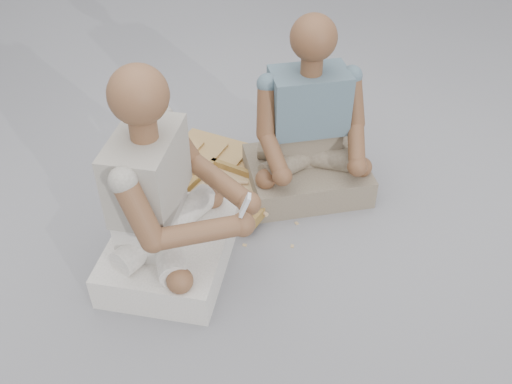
# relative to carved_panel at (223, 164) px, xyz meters

# --- Properties ---
(ground) EXTENTS (60.00, 60.00, 0.00)m
(ground) POSITION_rel_carved_panel_xyz_m (0.26, -0.70, -0.02)
(ground) COLOR gray
(ground) RESTS_ON ground
(carved_panel) EXTENTS (0.75, 0.61, 0.04)m
(carved_panel) POSITION_rel_carved_panel_xyz_m (0.00, 0.00, 0.00)
(carved_panel) COLOR #AD8B43
(carved_panel) RESTS_ON ground
(tool_tray) EXTENTS (0.54, 0.50, 0.06)m
(tool_tray) POSITION_rel_carved_panel_xyz_m (0.10, -0.30, 0.04)
(tool_tray) COLOR brown
(tool_tray) RESTS_ON carved_panel
(chisel_0) EXTENTS (0.09, 0.21, 0.02)m
(chisel_0) POSITION_rel_carved_panel_xyz_m (0.19, -0.42, 0.05)
(chisel_0) COLOR silver
(chisel_0) RESTS_ON tool_tray
(chisel_1) EXTENTS (0.19, 0.15, 0.02)m
(chisel_1) POSITION_rel_carved_panel_xyz_m (0.18, -0.43, 0.05)
(chisel_1) COLOR silver
(chisel_1) RESTS_ON tool_tray
(chisel_2) EXTENTS (0.19, 0.14, 0.02)m
(chisel_2) POSITION_rel_carved_panel_xyz_m (0.26, -0.32, 0.05)
(chisel_2) COLOR silver
(chisel_2) RESTS_ON tool_tray
(chisel_3) EXTENTS (0.18, 0.16, 0.02)m
(chisel_3) POSITION_rel_carved_panel_xyz_m (0.25, -0.41, 0.05)
(chisel_3) COLOR silver
(chisel_3) RESTS_ON tool_tray
(chisel_4) EXTENTS (0.22, 0.05, 0.02)m
(chisel_4) POSITION_rel_carved_panel_xyz_m (0.21, -0.37, 0.05)
(chisel_4) COLOR silver
(chisel_4) RESTS_ON tool_tray
(chisel_5) EXTENTS (0.10, 0.21, 0.02)m
(chisel_5) POSITION_rel_carved_panel_xyz_m (0.10, -0.47, 0.04)
(chisel_5) COLOR silver
(chisel_5) RESTS_ON tool_tray
(chisel_6) EXTENTS (0.22, 0.04, 0.02)m
(chisel_6) POSITION_rel_carved_panel_xyz_m (0.11, -0.22, 0.05)
(chisel_6) COLOR silver
(chisel_6) RESTS_ON tool_tray
(chisel_7) EXTENTS (0.21, 0.10, 0.02)m
(chisel_7) POSITION_rel_carved_panel_xyz_m (0.08, -0.26, 0.04)
(chisel_7) COLOR silver
(chisel_7) RESTS_ON tool_tray
(wood_chip_0) EXTENTS (0.02, 0.02, 0.00)m
(wood_chip_0) POSITION_rel_carved_panel_xyz_m (-0.02, -0.14, -0.02)
(wood_chip_0) COLOR #D4B57D
(wood_chip_0) RESTS_ON ground
(wood_chip_1) EXTENTS (0.02, 0.02, 0.00)m
(wood_chip_1) POSITION_rel_carved_panel_xyz_m (-0.16, -0.50, -0.02)
(wood_chip_1) COLOR #D4B57D
(wood_chip_1) RESTS_ON ground
(wood_chip_2) EXTENTS (0.02, 0.02, 0.00)m
(wood_chip_2) POSITION_rel_carved_panel_xyz_m (-0.11, -0.14, -0.02)
(wood_chip_2) COLOR #D4B57D
(wood_chip_2) RESTS_ON ground
(wood_chip_3) EXTENTS (0.02, 0.02, 0.00)m
(wood_chip_3) POSITION_rel_carved_panel_xyz_m (-0.02, -0.16, -0.02)
(wood_chip_3) COLOR #D4B57D
(wood_chip_3) RESTS_ON ground
(wood_chip_4) EXTENTS (0.02, 0.02, 0.00)m
(wood_chip_4) POSITION_rel_carved_panel_xyz_m (-0.12, -0.00, -0.02)
(wood_chip_4) COLOR #D4B57D
(wood_chip_4) RESTS_ON ground
(wood_chip_5) EXTENTS (0.02, 0.02, 0.00)m
(wood_chip_5) POSITION_rel_carved_panel_xyz_m (0.20, -0.51, -0.02)
(wood_chip_5) COLOR #D4B57D
(wood_chip_5) RESTS_ON ground
(wood_chip_6) EXTENTS (0.02, 0.02, 0.00)m
(wood_chip_6) POSITION_rel_carved_panel_xyz_m (0.44, -0.41, -0.02)
(wood_chip_6) COLOR #D4B57D
(wood_chip_6) RESTS_ON ground
(wood_chip_7) EXTENTS (0.02, 0.02, 0.00)m
(wood_chip_7) POSITION_rel_carved_panel_xyz_m (0.23, -0.24, -0.02)
(wood_chip_7) COLOR #D4B57D
(wood_chip_7) RESTS_ON ground
(wood_chip_8) EXTENTS (0.02, 0.02, 0.00)m
(wood_chip_8) POSITION_rel_carved_panel_xyz_m (0.43, -0.57, -0.02)
(wood_chip_8) COLOR #D4B57D
(wood_chip_8) RESTS_ON ground
(wood_chip_9) EXTENTS (0.02, 0.02, 0.00)m
(wood_chip_9) POSITION_rel_carved_panel_xyz_m (0.21, -0.60, -0.02)
(wood_chip_9) COLOR #D4B57D
(wood_chip_9) RESTS_ON ground
(wood_chip_10) EXTENTS (0.02, 0.02, 0.00)m
(wood_chip_10) POSITION_rel_carved_panel_xyz_m (-0.15, -0.18, -0.02)
(wood_chip_10) COLOR #D4B57D
(wood_chip_10) RESTS_ON ground
(wood_chip_11) EXTENTS (0.02, 0.02, 0.00)m
(wood_chip_11) POSITION_rel_carved_panel_xyz_m (0.03, 0.09, -0.02)
(wood_chip_11) COLOR #D4B57D
(wood_chip_11) RESTS_ON ground
(wood_chip_12) EXTENTS (0.02, 0.02, 0.00)m
(wood_chip_12) POSITION_rel_carved_panel_xyz_m (0.41, -0.02, -0.02)
(wood_chip_12) COLOR #D4B57D
(wood_chip_12) RESTS_ON ground
(wood_chip_13) EXTENTS (0.02, 0.02, 0.00)m
(wood_chip_13) POSITION_rel_carved_panel_xyz_m (-0.25, -0.44, -0.02)
(wood_chip_13) COLOR #D4B57D
(wood_chip_13) RESTS_ON ground
(wood_chip_14) EXTENTS (0.02, 0.02, 0.00)m
(wood_chip_14) POSITION_rel_carved_panel_xyz_m (-0.19, -0.42, -0.02)
(wood_chip_14) COLOR #D4B57D
(wood_chip_14) RESTS_ON ground
(craftsman) EXTENTS (0.68, 0.66, 0.99)m
(craftsman) POSITION_rel_carved_panel_xyz_m (-0.11, -0.75, 0.32)
(craftsman) COLOR silver
(craftsman) RESTS_ON ground
(companion) EXTENTS (0.72, 0.64, 0.94)m
(companion) POSITION_rel_carved_panel_xyz_m (0.46, -0.10, 0.29)
(companion) COLOR #7F745B
(companion) RESTS_ON ground
(mobile_phone) EXTENTS (0.05, 0.05, 0.10)m
(mobile_phone) POSITION_rel_carved_panel_xyz_m (0.25, -0.84, 0.44)
(mobile_phone) COLOR silver
(mobile_phone) RESTS_ON craftsman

